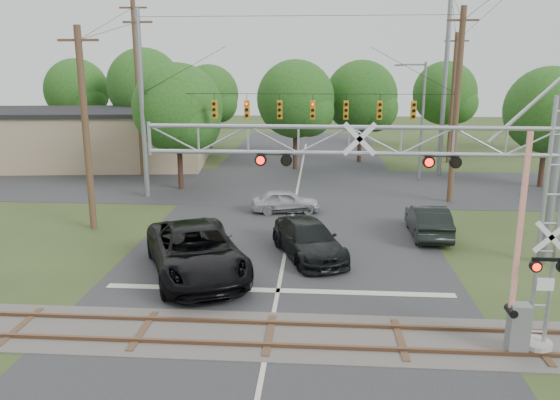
# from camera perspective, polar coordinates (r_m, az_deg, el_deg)

# --- Properties ---
(ground) EXTENTS (160.00, 160.00, 0.00)m
(ground) POSITION_cam_1_polar(r_m,az_deg,el_deg) (15.68, -1.82, -17.45)
(ground) COLOR #2F3E1D
(ground) RESTS_ON ground
(road_main) EXTENTS (14.00, 90.00, 0.02)m
(road_main) POSITION_cam_1_polar(r_m,az_deg,el_deg) (24.74, 0.59, -5.37)
(road_main) COLOR #2D2D30
(road_main) RESTS_ON ground
(road_cross) EXTENTS (90.00, 12.00, 0.02)m
(road_cross) POSITION_cam_1_polar(r_m,az_deg,el_deg) (38.23, 1.91, 1.52)
(road_cross) COLOR #2D2D30
(road_cross) RESTS_ON ground
(railroad_track) EXTENTS (90.00, 3.20, 0.17)m
(railroad_track) POSITION_cam_1_polar(r_m,az_deg,el_deg) (17.39, -1.11, -13.95)
(railroad_track) COLOR #534D48
(railroad_track) RESTS_ON ground
(crossing_gantry) EXTENTS (11.75, 0.94, 7.38)m
(crossing_gantry) POSITION_cam_1_polar(r_m,az_deg,el_deg) (15.67, 15.10, 0.33)
(crossing_gantry) COLOR #979691
(crossing_gantry) RESTS_ON ground
(traffic_signal_span) EXTENTS (19.34, 0.36, 11.50)m
(traffic_signal_span) POSITION_cam_1_polar(r_m,az_deg,el_deg) (33.42, 3.19, 9.62)
(traffic_signal_span) COLOR gray
(traffic_signal_span) RESTS_ON ground
(pickup_black) EXTENTS (5.82, 7.91, 2.00)m
(pickup_black) POSITION_cam_1_polar(r_m,az_deg,el_deg) (21.99, -8.78, -5.30)
(pickup_black) COLOR black
(pickup_black) RESTS_ON ground
(car_dark) EXTENTS (3.95, 5.79, 1.56)m
(car_dark) POSITION_cam_1_polar(r_m,az_deg,el_deg) (23.90, 2.99, -4.14)
(car_dark) COLOR black
(car_dark) RESTS_ON ground
(sedan_silver) EXTENTS (4.03, 2.03, 1.32)m
(sedan_silver) POSITION_cam_1_polar(r_m,az_deg,el_deg) (31.12, 0.58, -0.11)
(sedan_silver) COLOR #AAACB1
(sedan_silver) RESTS_ON ground
(suv_dark) EXTENTS (1.71, 4.75, 1.56)m
(suv_dark) POSITION_cam_1_polar(r_m,az_deg,el_deg) (27.68, 15.22, -2.11)
(suv_dark) COLOR black
(suv_dark) RESTS_ON ground
(commercial_building) EXTENTS (20.85, 12.30, 4.64)m
(commercial_building) POSITION_cam_1_polar(r_m,az_deg,el_deg) (49.03, -19.44, 6.21)
(commercial_building) COLOR gray
(commercial_building) RESTS_ON ground
(streetlight) EXTENTS (2.25, 0.23, 8.45)m
(streetlight) POSITION_cam_1_polar(r_m,az_deg,el_deg) (40.82, 14.45, 8.57)
(streetlight) COLOR gray
(streetlight) RESTS_ON ground
(utility_poles) EXTENTS (26.60, 25.54, 13.96)m
(utility_poles) POSITION_cam_1_polar(r_m,az_deg,el_deg) (35.80, 6.71, 10.88)
(utility_poles) COLOR #493321
(utility_poles) RESTS_ON ground
(treeline) EXTENTS (55.38, 25.47, 9.87)m
(treeline) POSITION_cam_1_polar(r_m,az_deg,el_deg) (48.83, 1.48, 10.88)
(treeline) COLOR #382319
(treeline) RESTS_ON ground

